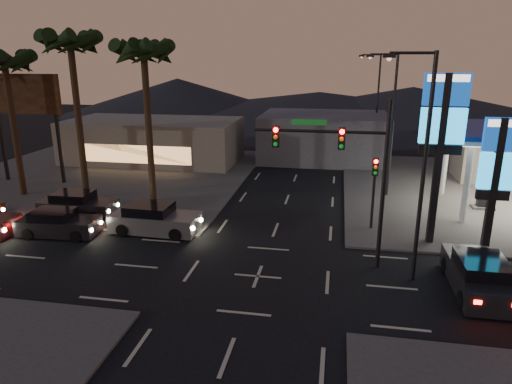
% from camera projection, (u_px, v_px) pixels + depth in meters
% --- Properties ---
extents(ground, '(140.00, 140.00, 0.00)m').
position_uv_depth(ground, '(258.00, 276.00, 21.08)').
color(ground, black).
rests_on(ground, ground).
extents(corner_lot_ne, '(24.00, 24.00, 0.12)m').
position_uv_depth(corner_lot_ne, '(510.00, 194.00, 33.43)').
color(corner_lot_ne, '#47443F').
rests_on(corner_lot_ne, ground).
extents(corner_lot_nw, '(24.00, 24.00, 0.12)m').
position_uv_depth(corner_lot_nw, '(106.00, 175.00, 38.88)').
color(corner_lot_nw, '#47443F').
rests_on(corner_lot_nw, ground).
extents(pylon_sign_tall, '(2.20, 0.35, 9.00)m').
position_uv_depth(pylon_sign_tall, '(442.00, 126.00, 22.99)').
color(pylon_sign_tall, black).
rests_on(pylon_sign_tall, ground).
extents(pylon_sign_short, '(1.60, 0.35, 7.00)m').
position_uv_depth(pylon_sign_short, '(497.00, 166.00, 22.12)').
color(pylon_sign_short, black).
rests_on(pylon_sign_short, ground).
extents(traffic_signal_mast, '(6.10, 0.39, 8.00)m').
position_uv_depth(traffic_signal_mast, '(346.00, 160.00, 20.82)').
color(traffic_signal_mast, black).
rests_on(traffic_signal_mast, ground).
extents(pedestal_signal, '(0.32, 0.39, 4.30)m').
position_uv_depth(pedestal_signal, '(374.00, 182.00, 25.89)').
color(pedestal_signal, black).
rests_on(pedestal_signal, ground).
extents(streetlight_near, '(2.14, 0.25, 10.00)m').
position_uv_depth(streetlight_near, '(420.00, 156.00, 19.24)').
color(streetlight_near, black).
rests_on(streetlight_near, ground).
extents(streetlight_mid, '(2.14, 0.25, 10.00)m').
position_uv_depth(streetlight_mid, '(390.00, 117.00, 31.49)').
color(streetlight_mid, black).
rests_on(streetlight_mid, ground).
extents(streetlight_far, '(2.14, 0.25, 10.00)m').
position_uv_depth(streetlight_far, '(376.00, 99.00, 44.69)').
color(streetlight_far, black).
rests_on(streetlight_far, ground).
extents(palm_a, '(4.41, 4.41, 10.86)m').
position_uv_depth(palm_a, '(144.00, 62.00, 28.87)').
color(palm_a, black).
rests_on(palm_a, ground).
extents(palm_b, '(4.41, 4.41, 11.46)m').
position_uv_depth(palm_b, '(71.00, 53.00, 29.57)').
color(palm_b, black).
rests_on(palm_b, ground).
extents(palm_c, '(4.41, 4.41, 10.26)m').
position_uv_depth(palm_c, '(5.00, 70.00, 30.73)').
color(palm_c, black).
rests_on(palm_c, ground).
extents(billboard, '(6.00, 0.30, 8.50)m').
position_uv_depth(billboard, '(25.00, 103.00, 35.02)').
color(billboard, black).
rests_on(billboard, ground).
extents(building_far_west, '(16.00, 8.00, 4.00)m').
position_uv_depth(building_far_west, '(154.00, 141.00, 43.64)').
color(building_far_west, '#726B5B').
rests_on(building_far_west, ground).
extents(building_far_mid, '(12.00, 9.00, 4.40)m').
position_uv_depth(building_far_mid, '(324.00, 137.00, 44.63)').
color(building_far_mid, '#4C4C51').
rests_on(building_far_mid, ground).
extents(hill_left, '(40.00, 40.00, 6.00)m').
position_uv_depth(hill_left, '(178.00, 96.00, 81.05)').
color(hill_left, black).
rests_on(hill_left, ground).
extents(hill_right, '(50.00, 50.00, 5.00)m').
position_uv_depth(hill_right, '(412.00, 103.00, 74.39)').
color(hill_right, black).
rests_on(hill_right, ground).
extents(hill_center, '(60.00, 60.00, 4.00)m').
position_uv_depth(hill_center, '(319.00, 104.00, 77.09)').
color(hill_center, black).
rests_on(hill_center, ground).
extents(car_lane_a_front, '(4.62, 2.16, 1.47)m').
position_uv_depth(car_lane_a_front, '(58.00, 224.00, 25.79)').
color(car_lane_a_front, black).
rests_on(car_lane_a_front, ground).
extents(car_lane_b_front, '(5.21, 2.33, 1.67)m').
position_uv_depth(car_lane_b_front, '(154.00, 219.00, 26.17)').
color(car_lane_b_front, slate).
rests_on(car_lane_b_front, ground).
extents(car_lane_b_mid, '(4.83, 2.13, 1.56)m').
position_uv_depth(car_lane_b_mid, '(78.00, 205.00, 28.88)').
color(car_lane_b_mid, black).
rests_on(car_lane_b_mid, ground).
extents(suv_station, '(2.19, 5.01, 1.66)m').
position_uv_depth(suv_station, '(479.00, 275.00, 19.51)').
color(suv_station, black).
rests_on(suv_station, ground).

